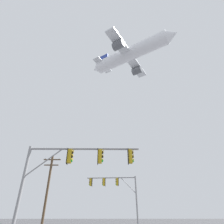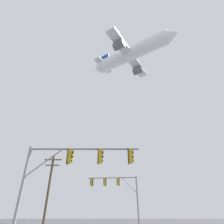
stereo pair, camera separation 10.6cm
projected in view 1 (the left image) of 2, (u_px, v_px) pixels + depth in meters
The scene contains 4 objects.
signal_pole_near at pixel (73, 164), 12.08m from camera, with size 7.57×0.47×5.70m.
signal_pole_far at pixel (116, 187), 23.22m from camera, with size 6.36×0.83×5.92m.
utility_pole at pixel (48, 187), 22.09m from camera, with size 2.20×0.28×8.30m.
airplane at pixel (130, 54), 60.62m from camera, with size 28.01×21.63×8.41m.
Camera 1 is at (0.80, -4.20, 1.61)m, focal length 29.29 mm.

